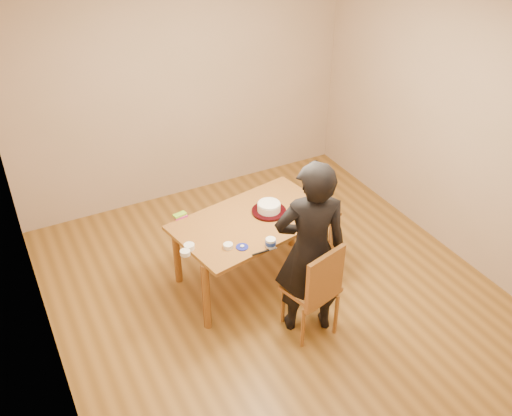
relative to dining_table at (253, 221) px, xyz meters
name	(u,v)px	position (x,y,z in m)	size (l,w,h in m)	color
room_shell	(263,159)	(0.10, 0.00, 0.62)	(4.00, 4.50, 2.70)	brown
dining_table	(253,221)	(0.00, 0.00, 0.00)	(1.44, 0.85, 0.04)	brown
dining_chair	(311,289)	(0.15, -0.78, -0.28)	(0.39, 0.39, 0.04)	brown
cake_plate	(269,211)	(0.18, 0.03, 0.03)	(0.32, 0.32, 0.02)	red
cake	(269,207)	(0.18, 0.03, 0.08)	(0.22, 0.22, 0.07)	white
frosting_dome	(269,203)	(0.18, 0.03, 0.12)	(0.21, 0.21, 0.03)	white
frosting_tub	(271,243)	(-0.06, -0.43, 0.06)	(0.09, 0.09, 0.08)	white
frosting_lid	(242,247)	(-0.28, -0.33, 0.02)	(0.11, 0.11, 0.01)	navy
frosting_dollop	(242,246)	(-0.28, -0.33, 0.04)	(0.04, 0.04, 0.02)	white
ramekin_green	(228,246)	(-0.39, -0.28, 0.04)	(0.08, 0.08, 0.04)	white
ramekin_yellow	(189,247)	(-0.69, -0.14, 0.04)	(0.09, 0.09, 0.04)	white
ramekin_multi	(185,253)	(-0.75, -0.20, 0.04)	(0.09, 0.09, 0.04)	white
candy_box_pink	(181,216)	(-0.58, 0.34, 0.03)	(0.12, 0.06, 0.02)	#E93785
candy_box_green	(180,215)	(-0.59, 0.34, 0.05)	(0.12, 0.06, 0.02)	green
spatula	(261,253)	(-0.18, -0.47, 0.02)	(0.16, 0.01, 0.01)	black
person	(310,250)	(0.15, -0.73, 0.10)	(0.61, 0.40, 1.67)	black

